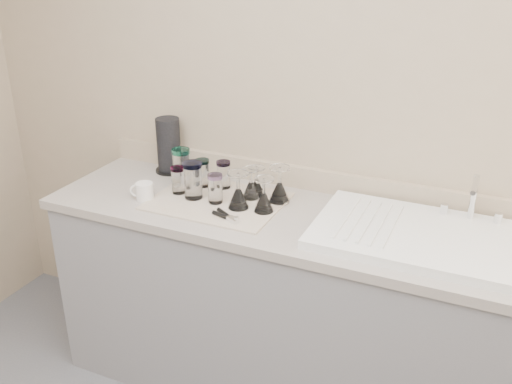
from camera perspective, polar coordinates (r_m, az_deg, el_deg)
The scene contains 18 objects.
room_envelope at distance 1.13m, azimuth -18.93°, elevation 3.27°, with size 3.54×3.50×2.52m.
counter_unit at distance 2.57m, azimuth 2.87°, elevation -11.29°, with size 2.06×0.62×0.90m.
sink_unit at distance 2.22m, azimuth 16.57°, elevation -4.27°, with size 0.82×0.50×0.22m.
dish_towel at distance 2.45m, azimuth -3.88°, elevation -0.91°, with size 0.55×0.42×0.01m, color beige.
tumbler_teal at distance 2.61m, azimuth -7.45°, elevation 2.61°, with size 0.08×0.08×0.16m.
tumbler_cyan at distance 2.57m, azimuth -5.37°, elevation 1.94°, with size 0.06×0.06×0.13m.
tumbler_purple at distance 2.55m, azimuth -3.26°, elevation 1.77°, with size 0.06×0.06×0.12m.
tumbler_magenta at distance 2.52m, azimuth -7.78°, elevation 1.22°, with size 0.06×0.06×0.12m.
tumbler_blue at distance 2.45m, azimuth -6.33°, elevation 1.20°, with size 0.08×0.08×0.16m.
tumbler_lavender at distance 2.40m, azimuth -4.10°, elevation 0.36°, with size 0.06×0.06×0.13m.
goblet_back_left at distance 2.48m, azimuth 0.05°, elevation 0.63°, with size 0.07×0.07×0.13m.
goblet_back_right at distance 2.42m, azimuth 2.36°, elevation 0.23°, with size 0.09×0.09×0.16m.
goblet_front_left at distance 2.36m, azimuth -1.78°, elevation -0.39°, with size 0.09×0.09×0.16m.
goblet_front_right at distance 2.33m, azimuth 0.79°, elevation -0.81°, with size 0.08×0.08×0.15m.
goblet_extra at distance 2.45m, azimuth -0.52°, elevation 0.42°, with size 0.08×0.08×0.13m.
can_opener at distance 2.29m, azimuth -2.97°, elevation -2.45°, with size 0.14×0.09×0.02m.
white_mug at distance 2.50m, azimuth -11.14°, elevation 0.07°, with size 0.11×0.09×0.08m.
paper_towel_roll at distance 2.76m, azimuth -8.72°, elevation 4.58°, with size 0.14×0.14×0.26m.
Camera 1 is at (0.75, -0.76, 1.93)m, focal length 40.00 mm.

